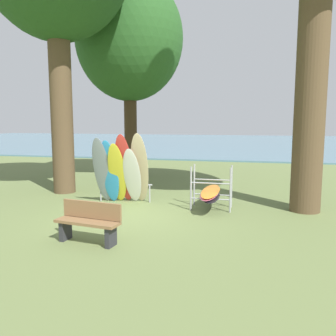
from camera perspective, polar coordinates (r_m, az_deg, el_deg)
name	(u,v)px	position (r m, az deg, el deg)	size (l,w,h in m)	color
ground_plane	(132,216)	(9.64, -5.86, -7.67)	(80.00, 80.00, 0.00)	olive
lake_water	(222,142)	(39.96, 8.67, 4.08)	(80.00, 36.00, 0.10)	slate
tree_mid_behind	(129,40)	(16.44, -6.21, 19.78)	(4.65, 4.65, 8.72)	#42301E
leaning_board_pile	(121,172)	(10.83, -7.53, -0.58)	(1.76, 1.18, 2.19)	gray
board_storage_rack	(211,193)	(10.33, 6.84, -3.95)	(1.15, 2.13, 1.25)	#9EA0A5
park_bench	(89,221)	(7.68, -12.57, -8.34)	(1.45, 0.62, 0.85)	#2D2D33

